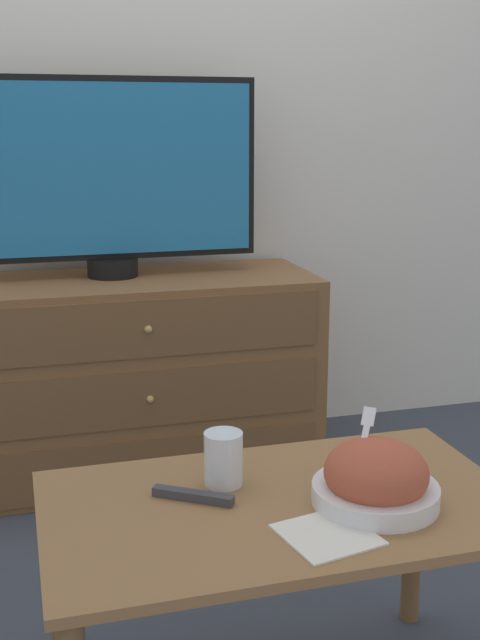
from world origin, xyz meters
The scene contains 9 objects.
ground_plane centered at (0.00, 0.00, 0.00)m, with size 12.00×12.00×0.00m, color #383D47.
wall_back centered at (0.00, 0.03, 1.30)m, with size 12.00×0.05×2.60m.
dresser centered at (-0.09, -0.27, 0.33)m, with size 1.18×0.50×0.67m.
tv centered at (-0.15, -0.22, 1.00)m, with size 0.96×0.17×0.64m.
coffee_table centered at (-0.01, -1.54, 0.40)m, with size 0.89×0.52×0.47m.
takeout_bowl centered at (0.16, -1.59, 0.52)m, with size 0.24×0.24×0.17m.
drink_cup centered at (-0.09, -1.44, 0.52)m, with size 0.08×0.08×0.11m.
napkin centered at (0.02, -1.68, 0.47)m, with size 0.18×0.18×0.00m.
remote_control centered at (-0.17, -1.49, 0.48)m, with size 0.14×0.11×0.02m.
Camera 1 is at (-0.46, -2.84, 1.16)m, focal length 45.00 mm.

